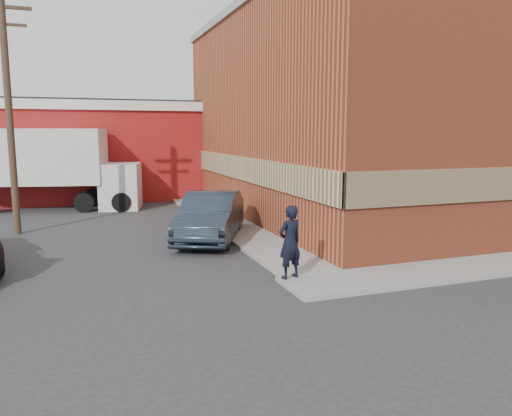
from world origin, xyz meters
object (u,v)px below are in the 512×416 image
object	(u,v)px
warehouse	(62,150)
brick_building	(380,114)
man	(290,242)
sedan	(211,216)
utility_pole	(9,108)
box_truck	(55,163)

from	to	relation	value
warehouse	brick_building	bearing A→B (deg)	-37.20
man	sedan	distance (m)	5.75
utility_pole	brick_building	bearing A→B (deg)	-0.02
warehouse	sedan	size ratio (longest dim) A/B	3.13
utility_pole	box_truck	distance (m)	6.54
man	box_truck	distance (m)	16.40
box_truck	warehouse	bearing A→B (deg)	100.37
utility_pole	man	distance (m)	12.34
sedan	brick_building	bearing A→B (deg)	45.57
man	box_truck	bearing A→B (deg)	-84.54
brick_building	sedan	bearing A→B (deg)	-159.20
brick_building	man	xyz separation A→B (m)	(-8.70, -9.25, -3.61)
brick_building	box_truck	world-z (taller)	brick_building
utility_pole	box_truck	size ratio (longest dim) A/B	1.06
utility_pole	man	xyz separation A→B (m)	(7.30, -9.25, -3.67)
man	box_truck	xyz separation A→B (m)	(-6.04, 15.19, 1.24)
warehouse	sedan	xyz separation A→B (m)	(5.20, -14.54, -1.96)
brick_building	warehouse	size ratio (longest dim) A/B	1.12
brick_building	warehouse	bearing A→B (deg)	142.80
brick_building	box_truck	bearing A→B (deg)	158.02
box_truck	utility_pole	bearing A→B (deg)	-88.93
brick_building	box_truck	size ratio (longest dim) A/B	2.16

